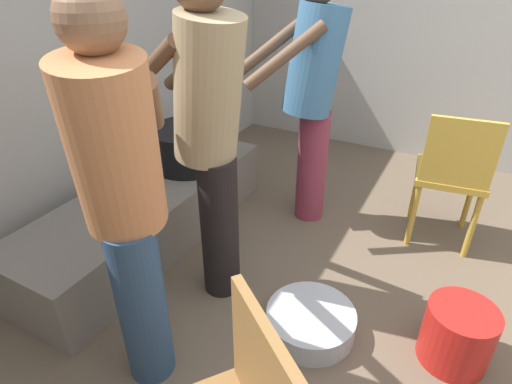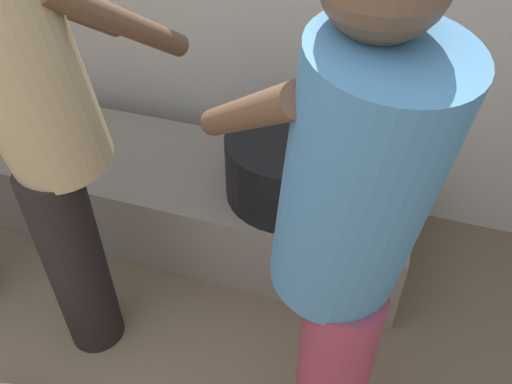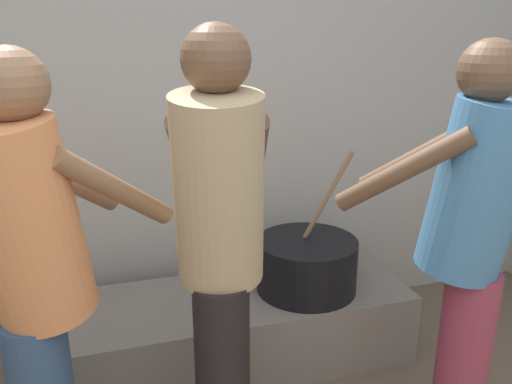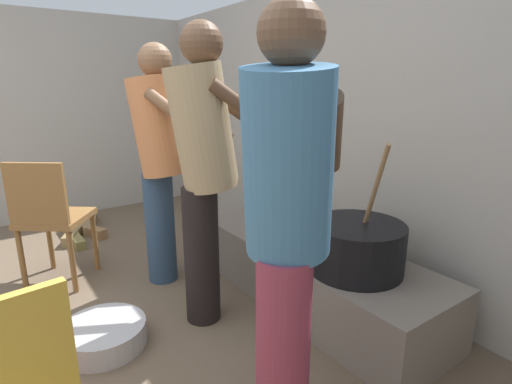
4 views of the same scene
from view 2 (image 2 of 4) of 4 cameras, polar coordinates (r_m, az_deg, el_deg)
The scene contains 4 objects.
hearth_ledge at distance 2.40m, azimuth -6.09°, elevation -0.76°, with size 1.85×0.60×0.37m, color slate.
cooking_pot_main at distance 2.06m, azimuth 3.66°, elevation 2.91°, with size 0.50×0.50×0.72m.
cook_in_blue_shirt at distance 1.19m, azimuth 9.75°, elevation -5.34°, with size 0.69×0.70×1.61m.
cook_in_tan_shirt at distance 1.60m, azimuth -22.28°, elevation 6.83°, with size 0.48×0.74×1.65m.
Camera 2 is at (1.06, 0.20, 1.77)m, focal length 36.87 mm.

